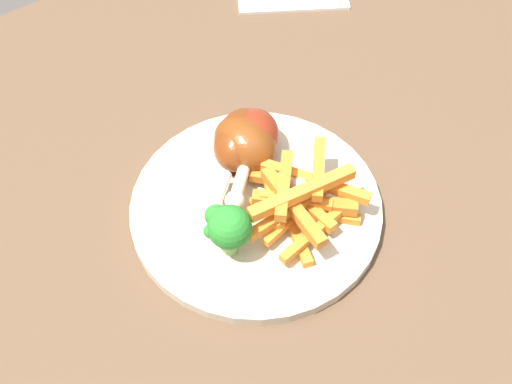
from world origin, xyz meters
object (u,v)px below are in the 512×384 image
object	(u,v)px
carrot_fries_pile	(299,200)
chicken_drumstick_near	(247,146)
broccoli_floret_front	(228,226)
chicken_drumstick_far	(237,144)
chicken_drumstick_extra	(251,142)
dining_table	(257,238)
dinner_plate	(256,208)

from	to	relation	value
carrot_fries_pile	chicken_drumstick_near	distance (m)	0.08
broccoli_floret_front	carrot_fries_pile	size ratio (longest dim) A/B	0.48
broccoli_floret_front	chicken_drumstick_near	xyz separation A→B (m)	(0.07, 0.07, -0.01)
chicken_drumstick_far	carrot_fries_pile	bearing A→B (deg)	-84.97
carrot_fries_pile	chicken_drumstick_extra	size ratio (longest dim) A/B	1.09
chicken_drumstick_near	chicken_drumstick_far	bearing A→B (deg)	125.07
dining_table	dinner_plate	distance (m)	0.12
dinner_plate	carrot_fries_pile	bearing A→B (deg)	-51.71
dinner_plate	carrot_fries_pile	distance (m)	0.05
carrot_fries_pile	dining_table	bearing A→B (deg)	91.43
dinner_plate	chicken_drumstick_extra	distance (m)	0.07
carrot_fries_pile	chicken_drumstick_near	size ratio (longest dim) A/B	0.99
dining_table	chicken_drumstick_far	distance (m)	0.15
chicken_drumstick_far	chicken_drumstick_near	bearing A→B (deg)	-54.93
carrot_fries_pile	chicken_drumstick_far	xyz separation A→B (m)	(-0.01, 0.09, 0.00)
dining_table	dinner_plate	world-z (taller)	dinner_plate
dinner_plate	chicken_drumstick_near	bearing A→B (deg)	63.25
dinner_plate	chicken_drumstick_near	distance (m)	0.06
dinner_plate	carrot_fries_pile	world-z (taller)	carrot_fries_pile
broccoli_floret_front	chicken_drumstick_near	bearing A→B (deg)	45.22
carrot_fries_pile	chicken_drumstick_extra	distance (m)	0.08
dining_table	broccoli_floret_front	world-z (taller)	broccoli_floret_front
dinner_plate	broccoli_floret_front	bearing A→B (deg)	-152.26
chicken_drumstick_far	chicken_drumstick_extra	size ratio (longest dim) A/B	1.08
dinner_plate	chicken_drumstick_near	xyz separation A→B (m)	(0.02, 0.05, 0.03)
chicken_drumstick_near	chicken_drumstick_far	xyz separation A→B (m)	(-0.01, 0.01, -0.00)
dinner_plate	chicken_drumstick_far	size ratio (longest dim) A/B	2.06
broccoli_floret_front	carrot_fries_pile	world-z (taller)	broccoli_floret_front
dining_table	chicken_drumstick_near	xyz separation A→B (m)	(-0.00, 0.02, 0.15)
carrot_fries_pile	chicken_drumstick_extra	world-z (taller)	chicken_drumstick_extra
dining_table	chicken_drumstick_far	world-z (taller)	chicken_drumstick_far
dining_table	broccoli_floret_front	size ratio (longest dim) A/B	17.57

